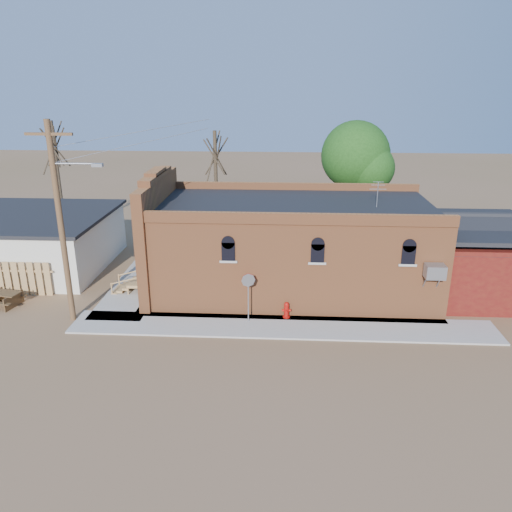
# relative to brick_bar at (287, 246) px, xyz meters

# --- Properties ---
(ground) EXTENTS (120.00, 120.00, 0.00)m
(ground) POSITION_rel_brick_bar_xyz_m (-1.64, -5.49, -2.34)
(ground) COLOR brown
(ground) RESTS_ON ground
(sidewalk_south) EXTENTS (19.00, 2.20, 0.08)m
(sidewalk_south) POSITION_rel_brick_bar_xyz_m (-0.14, -4.59, -2.30)
(sidewalk_south) COLOR #9E9991
(sidewalk_south) RESTS_ON ground
(sidewalk_west) EXTENTS (2.60, 10.00, 0.08)m
(sidewalk_west) POSITION_rel_brick_bar_xyz_m (-7.94, 0.51, -2.30)
(sidewalk_west) COLOR #9E9991
(sidewalk_west) RESTS_ON ground
(brick_bar) EXTENTS (16.40, 7.97, 6.30)m
(brick_bar) POSITION_rel_brick_bar_xyz_m (0.00, 0.00, 0.00)
(brick_bar) COLOR #AC5F34
(brick_bar) RESTS_ON ground
(red_shed) EXTENTS (5.40, 6.40, 4.30)m
(red_shed) POSITION_rel_brick_bar_xyz_m (9.86, 0.01, -0.07)
(red_shed) COLOR #530E0E
(red_shed) RESTS_ON ground
(wood_fence) EXTENTS (5.20, 0.10, 1.80)m
(wood_fence) POSITION_rel_brick_bar_xyz_m (-14.44, -1.69, -1.44)
(wood_fence) COLOR #9B6E46
(wood_fence) RESTS_ON ground
(utility_pole) EXTENTS (3.12, 0.26, 9.00)m
(utility_pole) POSITION_rel_brick_bar_xyz_m (-9.79, -4.29, 2.43)
(utility_pole) COLOR #553222
(utility_pole) RESTS_ON ground
(tree_bare_near) EXTENTS (2.80, 2.80, 7.65)m
(tree_bare_near) POSITION_rel_brick_bar_xyz_m (-4.64, 7.51, 3.62)
(tree_bare_near) COLOR #413725
(tree_bare_near) RESTS_ON ground
(tree_bare_far) EXTENTS (2.80, 2.80, 8.16)m
(tree_bare_far) POSITION_rel_brick_bar_xyz_m (-15.64, 8.51, 4.02)
(tree_bare_far) COLOR #413725
(tree_bare_far) RESTS_ON ground
(tree_leafy) EXTENTS (4.40, 4.40, 8.15)m
(tree_leafy) POSITION_rel_brick_bar_xyz_m (4.36, 8.01, 3.59)
(tree_leafy) COLOR #413725
(tree_leafy) RESTS_ON ground
(fire_hydrant) EXTENTS (0.42, 0.39, 0.77)m
(fire_hydrant) POSITION_rel_brick_bar_xyz_m (0.03, -3.70, -1.88)
(fire_hydrant) COLOR #9D0E08
(fire_hydrant) RESTS_ON sidewalk_south
(stop_sign) EXTENTS (0.61, 0.23, 2.31)m
(stop_sign) POSITION_rel_brick_bar_xyz_m (-1.70, -4.14, -0.48)
(stop_sign) COLOR #929297
(stop_sign) RESTS_ON sidewalk_south
(trash_barrel) EXTENTS (0.64, 0.64, 0.87)m
(trash_barrel) POSITION_rel_brick_bar_xyz_m (-7.55, 0.10, -1.82)
(trash_barrel) COLOR navy
(trash_barrel) RESTS_ON sidewalk_west
(picnic_table) EXTENTS (1.94, 1.61, 0.71)m
(picnic_table) POSITION_rel_brick_bar_xyz_m (-13.84, -3.02, -1.87)
(picnic_table) COLOR #4C351E
(picnic_table) RESTS_ON ground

